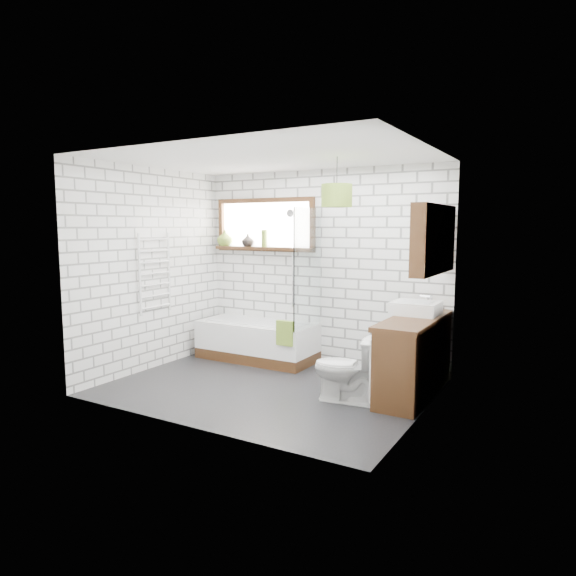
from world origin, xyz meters
The scene contains 22 objects.
floor centered at (0.00, 0.00, -0.01)m, with size 3.40×2.60×0.01m, color black.
ceiling centered at (0.00, 0.00, 2.50)m, with size 3.40×2.60×0.01m, color white.
wall_back centered at (0.00, 1.30, 1.25)m, with size 3.40×0.01×2.50m, color white.
wall_front centered at (0.00, -1.30, 1.25)m, with size 3.40×0.01×2.50m, color white.
wall_left centered at (-1.70, 0.00, 1.25)m, with size 0.01×2.60×2.50m, color white.
wall_right centered at (1.70, 0.00, 1.25)m, with size 0.01×2.60×2.50m, color white.
window centered at (-0.85, 1.26, 1.80)m, with size 1.52×0.16×0.68m, color #311B0D.
towel_radiator centered at (-1.66, 0.00, 1.20)m, with size 0.06×0.52×1.00m, color white.
mirror_cabinet centered at (1.62, 0.60, 1.65)m, with size 0.16×1.20×0.70m, color #311B0D.
shower_riser centered at (-0.40, 1.26, 1.35)m, with size 0.02×0.02×1.30m, color silver.
bathtub centered at (-0.77, 0.95, 0.26)m, with size 1.58×0.70×0.51m, color white.
shower_screen centered at (-0.01, 0.95, 1.26)m, with size 0.02×0.72×1.50m, color white.
towel_green centered at (-0.14, 0.60, 0.49)m, with size 0.22×0.06×0.30m, color olive.
towel_beige centered at (-0.14, 0.60, 0.49)m, with size 0.18×0.04×0.23m, color #C3B187.
vanity centered at (1.47, 0.57, 0.41)m, with size 0.47×1.44×0.83m, color #311B0D.
basin centered at (1.41, 0.79, 0.90)m, with size 0.48×0.42×0.14m, color white.
tap centered at (1.57, 0.79, 0.96)m, with size 0.03×0.03×0.17m, color silver.
toilet centered at (0.93, 0.02, 0.35)m, with size 0.68×0.39×0.69m, color white.
vase_olive centered at (-1.50, 1.23, 1.59)m, with size 0.22×0.22×0.23m, color olive.
vase_dark centered at (-1.10, 1.23, 1.57)m, with size 0.17×0.17×0.18m, color black.
bottle centered at (-0.83, 1.23, 1.60)m, with size 0.07×0.07×0.23m, color olive.
pendant centered at (0.67, 0.29, 2.10)m, with size 0.32×0.32×0.24m, color olive.
Camera 1 is at (2.95, -4.67, 1.78)m, focal length 32.00 mm.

